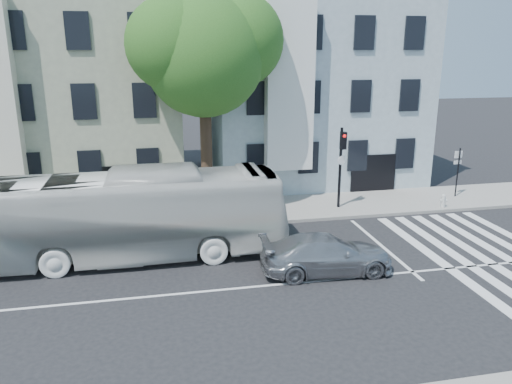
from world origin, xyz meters
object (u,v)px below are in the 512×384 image
object	(u,v)px
bus	(124,216)
traffic_signal	(341,158)
sedan	(327,254)
fire_hydrant	(443,201)

from	to	relation	value
bus	traffic_signal	xyz separation A→B (m)	(10.19, 3.96, 0.97)
bus	traffic_signal	world-z (taller)	traffic_signal
bus	sedan	bearing A→B (deg)	-111.19
sedan	fire_hydrant	bearing A→B (deg)	-52.05
traffic_signal	fire_hydrant	size ratio (longest dim) A/B	6.19
sedan	traffic_signal	size ratio (longest dim) A/B	1.15
sedan	fire_hydrant	size ratio (longest dim) A/B	7.11
traffic_signal	fire_hydrant	xyz separation A→B (m)	(5.13, -1.00, -2.19)
sedan	traffic_signal	distance (m)	7.66
fire_hydrant	traffic_signal	bearing A→B (deg)	168.99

